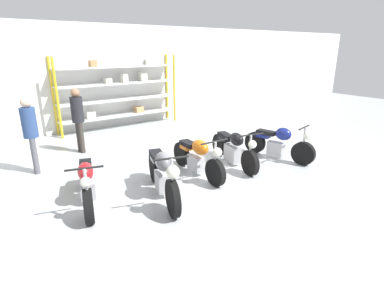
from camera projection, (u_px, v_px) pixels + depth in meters
The scene contains 10 objects.
ground_plane at pixel (202, 178), 6.74m from camera, with size 30.00×30.00×0.00m, color #B2B7B7.
back_wall at pixel (105, 77), 10.65m from camera, with size 30.00×0.08×3.60m.
shelving_rack at pixel (120, 91), 10.73m from camera, with size 4.39×0.63×2.55m.
motorcycle_red at pixel (87, 183), 5.53m from camera, with size 0.81×1.92×0.97m.
motorcycle_grey at pixel (163, 173), 5.73m from camera, with size 0.87×2.13×1.07m.
motorcycle_orange at pixel (198, 156), 6.77m from camera, with size 0.68×1.98×0.98m.
motorcycle_black at pixel (234, 148), 7.41m from camera, with size 0.76×2.04×0.97m.
motorcycle_blue at pixel (278, 143), 7.82m from camera, with size 0.71×1.94×0.97m.
person_browsing at pixel (78, 115), 8.11m from camera, with size 0.35×0.35×1.78m.
person_near_rack at pixel (30, 129), 6.73m from camera, with size 0.35×0.35×1.77m.
Camera 1 is at (-3.77, -4.89, 2.80)m, focal length 28.00 mm.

